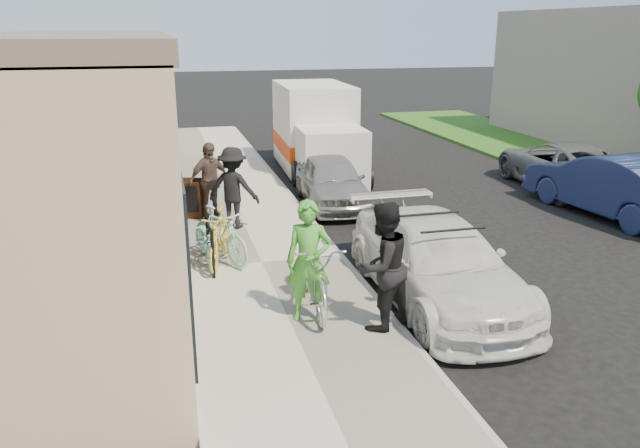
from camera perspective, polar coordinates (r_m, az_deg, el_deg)
ground at (r=9.62m, az=9.72°, el=-9.43°), size 120.00×120.00×0.00m
sidewalk at (r=11.70m, az=-5.33°, el=-3.83°), size 3.00×34.00×0.15m
curb at (r=12.02m, az=1.99°, el=-3.21°), size 0.12×34.00×0.13m
storefront at (r=16.00m, az=-20.22°, el=8.56°), size 3.60×20.00×4.22m
bike_rack at (r=11.13m, az=-10.00°, el=-1.88°), size 0.09×0.62×0.87m
sandwich_board at (r=14.46m, az=-11.77°, el=2.26°), size 0.68×0.68×0.89m
sedan_white at (r=10.36m, az=10.62°, el=-3.40°), size 1.89×4.63×1.38m
sedan_silver at (r=15.74m, az=1.07°, el=3.97°), size 1.76×3.82×1.27m
moving_truck at (r=19.36m, az=-0.34°, el=8.19°), size 2.30×5.53×2.67m
far_car_blue at (r=16.43m, az=25.16°, el=3.30°), size 2.12×4.73×1.51m
far_car_gray at (r=18.69m, az=21.38°, el=5.03°), size 2.69×5.01×1.34m
tandem_bike at (r=9.62m, az=-0.51°, el=-4.50°), size 0.90×2.18×1.12m
woman_rider at (r=9.08m, az=-1.04°, el=-3.46°), size 0.78×0.66×1.83m
man_standing at (r=8.89m, az=5.71°, el=-3.86°), size 1.13×1.04×1.88m
cruiser_bike_a at (r=11.63m, az=-9.13°, el=-1.01°), size 1.24×1.74×1.03m
cruiser_bike_b at (r=11.64m, az=-10.35°, el=-1.53°), size 0.68×1.66×0.85m
cruiser_bike_c at (r=11.53m, az=-9.19°, el=-1.23°), size 0.93×1.75×1.01m
bystander_a at (r=13.53m, az=-7.94°, el=3.29°), size 1.32×1.12×1.77m
bystander_b at (r=14.26m, az=-10.08°, el=3.89°), size 1.11×0.85×1.75m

